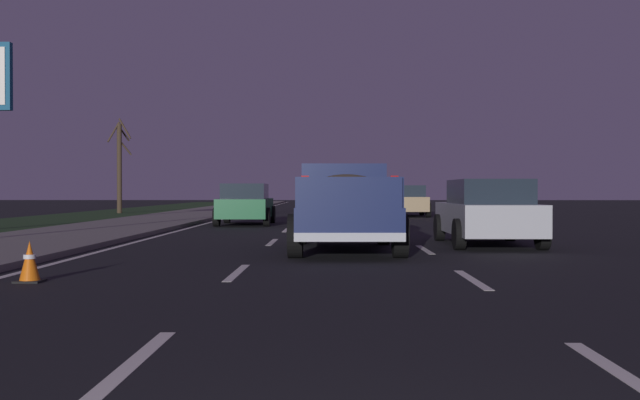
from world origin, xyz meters
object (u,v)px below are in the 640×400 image
at_px(pickup_truck, 344,205).
at_px(sedan_tan, 407,201).
at_px(sedan_green, 246,204).
at_px(sedan_silver, 487,212).
at_px(sedan_black, 339,200).
at_px(traffic_cone_near, 30,262).
at_px(bare_tree_far, 120,165).

height_order(pickup_truck, sedan_tan, pickup_truck).
bearing_deg(sedan_green, sedan_silver, -146.70).
xyz_separation_m(sedan_green, sedan_black, (13.06, -3.63, 0.00)).
xyz_separation_m(sedan_black, traffic_cone_near, (-30.81, 4.61, -0.50)).
bearing_deg(sedan_tan, sedan_silver, 179.69).
distance_m(sedan_green, sedan_black, 13.55).
height_order(sedan_tan, traffic_cone_near, sedan_tan).
bearing_deg(traffic_cone_near, bare_tree_far, 13.78).
bearing_deg(traffic_cone_near, sedan_silver, -47.44).
bearing_deg(bare_tree_far, sedan_green, -148.25).
distance_m(sedan_silver, sedan_tan, 19.74).
bearing_deg(pickup_truck, bare_tree_far, 25.14).
xyz_separation_m(sedan_green, traffic_cone_near, (-17.75, 0.98, -0.50)).
bearing_deg(pickup_truck, sedan_silver, -65.68).
bearing_deg(traffic_cone_near, sedan_black, -8.51).
bearing_deg(bare_tree_far, sedan_silver, -147.59).
distance_m(pickup_truck, sedan_green, 12.54).
relative_size(sedan_silver, sedan_tan, 0.99).
bearing_deg(sedan_silver, sedan_tan, -0.31).
xyz_separation_m(pickup_truck, sedan_silver, (1.53, -3.39, -0.20)).
height_order(sedan_silver, sedan_green, same).
bearing_deg(traffic_cone_near, sedan_green, -3.17).
distance_m(sedan_green, traffic_cone_near, 17.78).
height_order(sedan_silver, sedan_tan, same).
xyz_separation_m(sedan_silver, bare_tree_far, (24.81, 15.75, 1.97)).
xyz_separation_m(bare_tree_far, traffic_cone_near, (-32.05, -7.86, -2.47)).
distance_m(pickup_truck, sedan_silver, 3.72).
relative_size(sedan_black, traffic_cone_near, 7.65).
bearing_deg(sedan_black, sedan_tan, -138.51).
bearing_deg(sedan_silver, sedan_black, 7.92).
distance_m(sedan_silver, sedan_black, 23.79).
relative_size(pickup_truck, sedan_silver, 1.24).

